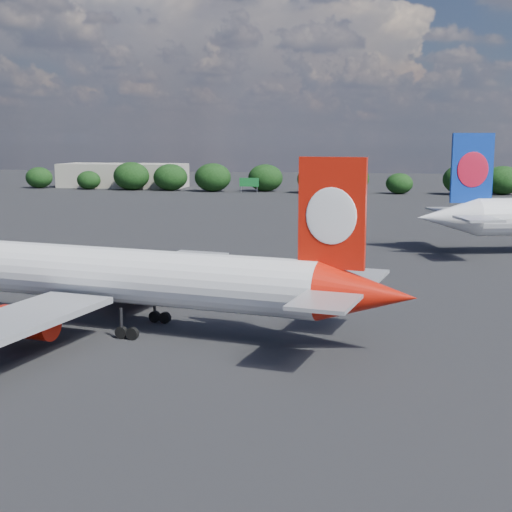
# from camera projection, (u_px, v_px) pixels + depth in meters

# --- Properties ---
(ground) EXTENTS (500.00, 500.00, 0.00)m
(ground) POSITION_uv_depth(u_px,v_px,m) (211.00, 254.00, 102.67)
(ground) COLOR black
(ground) RESTS_ON ground
(qantas_airliner) EXTENTS (46.18, 44.09, 15.10)m
(qantas_airliner) POSITION_uv_depth(u_px,v_px,m) (135.00, 278.00, 61.26)
(qantas_airliner) COLOR white
(qantas_airliner) RESTS_ON ground
(terminal_building) EXTENTS (42.00, 16.00, 8.00)m
(terminal_building) POSITION_uv_depth(u_px,v_px,m) (123.00, 175.00, 242.08)
(terminal_building) COLOR gray
(terminal_building) RESTS_ON ground
(highway_sign) EXTENTS (6.00, 0.30, 4.50)m
(highway_sign) POSITION_uv_depth(u_px,v_px,m) (249.00, 182.00, 217.89)
(highway_sign) COLOR #146729
(highway_sign) RESTS_ON ground
(billboard_yellow) EXTENTS (5.00, 0.30, 5.50)m
(billboard_yellow) POSITION_uv_depth(u_px,v_px,m) (349.00, 180.00, 217.94)
(billboard_yellow) COLOR gold
(billboard_yellow) RESTS_ON ground
(horizon_treeline) EXTENTS (203.93, 15.62, 9.08)m
(horizon_treeline) POSITION_uv_depth(u_px,v_px,m) (338.00, 179.00, 216.88)
(horizon_treeline) COLOR black
(horizon_treeline) RESTS_ON ground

